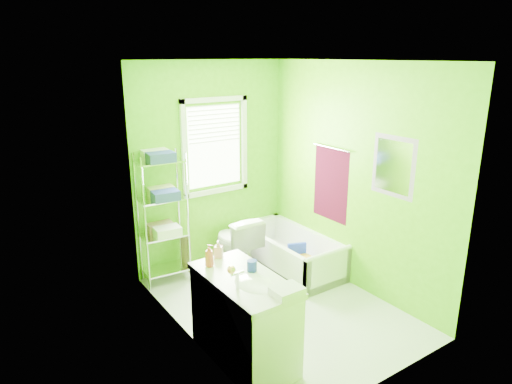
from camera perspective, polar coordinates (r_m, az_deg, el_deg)
ground at (r=5.17m, az=2.85°, el=-14.08°), size 2.90×2.90×0.00m
room_envelope at (r=4.58m, az=3.13°, el=2.77°), size 2.14×2.94×2.62m
window at (r=5.76m, az=-5.15°, el=6.33°), size 0.92×0.05×1.22m
door at (r=3.45m, az=-0.76°, el=-11.88°), size 0.09×0.80×2.00m
right_wall_decor at (r=5.30m, az=12.16°, el=1.83°), size 0.04×1.48×1.17m
bathtub at (r=5.96m, az=4.32°, el=-8.04°), size 0.70×1.50×0.48m
toilet at (r=5.78m, az=-2.47°, el=-6.38°), size 0.46×0.76×0.76m
vanity at (r=4.19m, az=-1.45°, el=-15.25°), size 0.55×1.08×1.02m
wire_shelf_unit at (r=5.44m, az=-11.52°, el=-1.41°), size 0.56×0.45×1.61m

